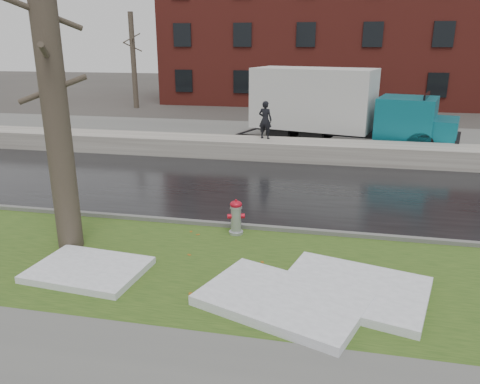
% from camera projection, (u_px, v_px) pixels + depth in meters
% --- Properties ---
extents(ground, '(120.00, 120.00, 0.00)m').
position_uv_depth(ground, '(230.00, 245.00, 10.87)').
color(ground, '#47423D').
rests_on(ground, ground).
extents(verge, '(60.00, 4.50, 0.04)m').
position_uv_depth(verge, '(217.00, 268.00, 9.70)').
color(verge, '#264617').
rests_on(verge, ground).
extents(road, '(60.00, 7.00, 0.03)m').
position_uv_depth(road, '(262.00, 188.00, 15.06)').
color(road, black).
rests_on(road, ground).
extents(parking_lot, '(60.00, 9.00, 0.03)m').
position_uv_depth(parking_lot, '(289.00, 138.00, 22.99)').
color(parking_lot, slate).
rests_on(parking_lot, ground).
extents(curb, '(60.00, 0.15, 0.14)m').
position_uv_depth(curb, '(239.00, 226.00, 11.78)').
color(curb, slate).
rests_on(curb, ground).
extents(snowbank, '(60.00, 1.60, 0.75)m').
position_uv_depth(snowbank, '(278.00, 149.00, 18.87)').
color(snowbank, beige).
rests_on(snowbank, ground).
extents(brick_building, '(26.00, 12.00, 10.00)m').
position_uv_depth(brick_building, '(339.00, 36.00, 36.92)').
color(brick_building, maroon).
rests_on(brick_building, ground).
extents(bg_tree_left, '(1.40, 1.62, 6.50)m').
position_uv_depth(bg_tree_left, '(133.00, 60.00, 32.70)').
color(bg_tree_left, brown).
rests_on(bg_tree_left, ground).
extents(bg_tree_center, '(1.40, 1.62, 6.50)m').
position_uv_depth(bg_tree_center, '(230.00, 59.00, 35.26)').
color(bg_tree_center, brown).
rests_on(bg_tree_center, ground).
extents(fire_hydrant, '(0.44, 0.41, 0.88)m').
position_uv_depth(fire_hydrant, '(236.00, 215.00, 11.28)').
color(fire_hydrant, '#A7ABB0').
rests_on(fire_hydrant, verge).
extents(tree, '(1.38, 1.59, 6.86)m').
position_uv_depth(tree, '(53.00, 93.00, 9.69)').
color(tree, brown).
rests_on(tree, verge).
extents(box_truck, '(10.33, 4.40, 3.42)m').
position_uv_depth(box_truck, '(337.00, 106.00, 20.83)').
color(box_truck, black).
rests_on(box_truck, ground).
extents(worker, '(0.62, 0.47, 1.53)m').
position_uv_depth(worker, '(265.00, 120.00, 18.86)').
color(worker, black).
rests_on(worker, snowbank).
extents(snow_patch_near, '(3.03, 2.60, 0.16)m').
position_uv_depth(snow_patch_near, '(353.00, 289.00, 8.68)').
color(snow_patch_near, white).
rests_on(snow_patch_near, verge).
extents(snow_patch_far, '(2.33, 1.79, 0.14)m').
position_uv_depth(snow_patch_far, '(88.00, 270.00, 9.45)').
color(snow_patch_far, white).
rests_on(snow_patch_far, verge).
extents(snow_patch_side, '(3.25, 2.66, 0.18)m').
position_uv_depth(snow_patch_side, '(282.00, 300.00, 8.30)').
color(snow_patch_side, white).
rests_on(snow_patch_side, verge).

